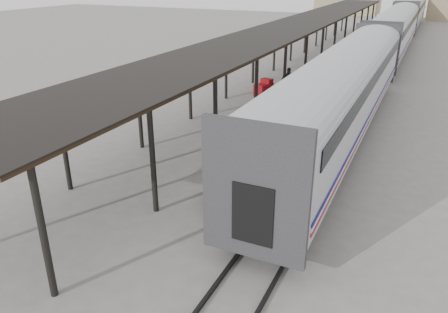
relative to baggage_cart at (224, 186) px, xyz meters
The scene contains 9 objects.
ground 0.93m from the baggage_cart, 156.33° to the left, with size 160.00×160.00×0.00m, color slate.
train 34.22m from the baggage_cart, 85.67° to the left, with size 3.45×76.01×4.01m.
canopy 24.83m from the baggage_cart, 99.39° to the left, with size 4.90×64.30×4.15m.
rails 34.37m from the baggage_cart, 85.68° to the left, with size 1.54×150.00×0.12m.
baggage_cart is the anchor object (origin of this frame).
suitcase_stack 0.57m from the baggage_cart, 129.67° to the left, with size 1.34×1.36×0.57m.
luggage_tug 15.48m from the baggage_cart, 104.71° to the left, with size 1.15×1.50×1.17m.
porter 1.26m from the baggage_cart, 68.96° to the right, with size 0.61×0.40×1.67m, color navy.
pedestrian 16.14m from the baggage_cart, 98.80° to the left, with size 1.13×0.47×1.93m, color black.
Camera 1 is at (6.83, -13.60, 8.13)m, focal length 35.00 mm.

